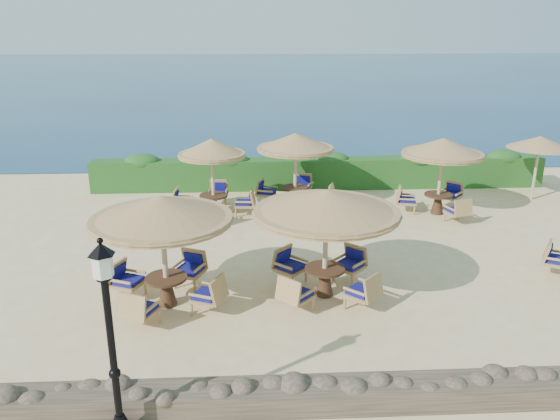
% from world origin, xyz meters
% --- Properties ---
extents(ground, '(120.00, 120.00, 0.00)m').
position_xyz_m(ground, '(0.00, 0.00, 0.00)').
color(ground, beige).
rests_on(ground, ground).
extents(sea, '(160.00, 160.00, 0.00)m').
position_xyz_m(sea, '(0.00, 70.00, 0.00)').
color(sea, '#0B294C').
rests_on(sea, ground).
extents(hedge, '(18.00, 0.90, 1.20)m').
position_xyz_m(hedge, '(0.00, 7.20, 0.60)').
color(hedge, '#184616').
rests_on(hedge, ground).
extents(stone_wall, '(15.00, 0.65, 0.44)m').
position_xyz_m(stone_wall, '(0.00, -6.20, 0.22)').
color(stone_wall, brown).
rests_on(stone_wall, ground).
extents(lamp_post, '(0.44, 0.44, 3.31)m').
position_xyz_m(lamp_post, '(-4.80, -6.80, 1.55)').
color(lamp_post, black).
rests_on(lamp_post, ground).
extents(extra_parasol, '(2.30, 2.30, 2.41)m').
position_xyz_m(extra_parasol, '(7.80, 5.20, 2.17)').
color(extra_parasol, tan).
rests_on(extra_parasol, ground).
extents(cafe_set_0, '(3.21, 3.21, 2.65)m').
position_xyz_m(cafe_set_0, '(-4.71, -2.42, 1.92)').
color(cafe_set_0, tan).
rests_on(cafe_set_0, ground).
extents(cafe_set_1, '(3.44, 3.44, 2.65)m').
position_xyz_m(cafe_set_1, '(-1.00, -2.11, 1.96)').
color(cafe_set_1, tan).
rests_on(cafe_set_1, ground).
extents(cafe_set_3, '(2.85, 2.85, 2.65)m').
position_xyz_m(cafe_set_3, '(-4.03, 4.07, 1.66)').
color(cafe_set_3, tan).
rests_on(cafe_set_3, ground).
extents(cafe_set_4, '(2.88, 2.88, 2.65)m').
position_xyz_m(cafe_set_4, '(-1.16, 4.91, 1.81)').
color(cafe_set_4, tan).
rests_on(cafe_set_4, ground).
extents(cafe_set_5, '(2.81, 2.81, 2.65)m').
position_xyz_m(cafe_set_5, '(3.71, 3.76, 1.90)').
color(cafe_set_5, tan).
rests_on(cafe_set_5, ground).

